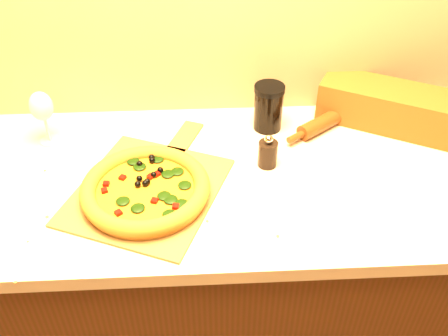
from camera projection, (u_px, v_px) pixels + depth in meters
cabinet at (205, 282)px, 1.66m from camera, size 2.80×0.65×0.86m
countertop at (201, 180)px, 1.37m from camera, size 2.84×0.68×0.04m
pizza_peel at (150, 187)px, 1.31m from camera, size 0.47×0.56×0.01m
pizza at (146, 189)px, 1.27m from camera, size 0.33×0.33×0.05m
pepper_grinder at (268, 153)px, 1.36m from camera, size 0.05×0.05×0.10m
rolling_pin at (329, 120)px, 1.52m from camera, size 0.29×0.22×0.05m
bread_bag at (395, 108)px, 1.50m from camera, size 0.46×0.34×0.12m
wine_glass at (42, 108)px, 1.40m from camera, size 0.07×0.07×0.16m
dark_jar at (268, 107)px, 1.48m from camera, size 0.09×0.09×0.14m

